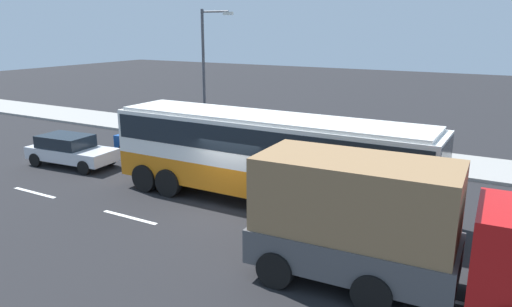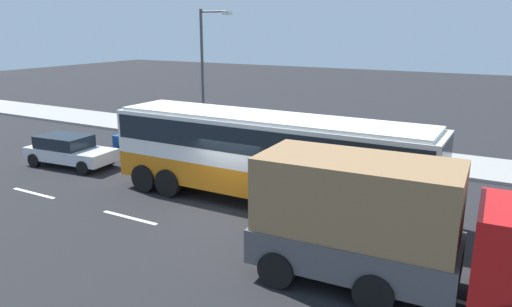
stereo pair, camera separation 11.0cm
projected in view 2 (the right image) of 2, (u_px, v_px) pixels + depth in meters
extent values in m
plane|color=black|center=(228.00, 211.00, 17.00)|extent=(120.00, 120.00, 0.00)
cube|color=gray|center=(329.00, 149.00, 25.39)|extent=(80.00, 4.00, 0.15)
cube|color=white|center=(34.00, 193.00, 18.85)|extent=(2.40, 0.16, 0.01)
cube|color=white|center=(130.00, 218.00, 16.43)|extent=(2.40, 0.16, 0.01)
cube|color=white|center=(341.00, 271.00, 12.81)|extent=(2.40, 0.16, 0.01)
cube|color=orange|center=(267.00, 177.00, 17.50)|extent=(12.15, 2.52, 0.97)
cube|color=white|center=(267.00, 142.00, 17.16)|extent=(12.15, 2.52, 1.67)
cube|color=black|center=(267.00, 136.00, 17.10)|extent=(11.91, 2.54, 0.92)
cube|color=black|center=(444.00, 162.00, 14.30)|extent=(0.13, 2.26, 1.33)
cube|color=white|center=(267.00, 117.00, 16.93)|extent=(11.66, 2.37, 0.12)
cylinder|color=black|center=(397.00, 200.00, 16.51)|extent=(1.10, 0.31, 1.10)
cylinder|color=black|center=(378.00, 224.00, 14.52)|extent=(1.10, 0.31, 1.10)
cylinder|color=black|center=(204.00, 168.00, 20.34)|extent=(1.10, 0.31, 1.10)
cylinder|color=black|center=(168.00, 183.00, 18.35)|extent=(1.10, 0.31, 1.10)
cylinder|color=black|center=(181.00, 164.00, 20.91)|extent=(1.10, 0.31, 1.10)
cylinder|color=black|center=(144.00, 178.00, 18.92)|extent=(1.10, 0.31, 1.10)
cube|color=#4C4C4F|center=(354.00, 248.00, 12.12)|extent=(5.16, 2.65, 0.90)
cube|color=olive|center=(357.00, 196.00, 11.76)|extent=(4.95, 2.54, 1.89)
cylinder|color=black|center=(512.00, 276.00, 11.65)|extent=(0.97, 0.32, 0.96)
cylinder|color=black|center=(394.00, 252.00, 12.89)|extent=(0.97, 0.32, 0.96)
cylinder|color=black|center=(374.00, 293.00, 10.88)|extent=(0.97, 0.32, 0.96)
cylinder|color=black|center=(309.00, 235.00, 13.95)|extent=(0.97, 0.32, 0.96)
cylinder|color=black|center=(277.00, 269.00, 11.95)|extent=(0.97, 0.32, 0.96)
cube|color=#194799|center=(156.00, 142.00, 24.30)|extent=(4.17, 2.19, 0.69)
cube|color=black|center=(151.00, 130.00, 24.24)|extent=(2.35, 1.90, 0.59)
cylinder|color=black|center=(189.00, 148.00, 24.62)|extent=(0.65, 0.25, 0.64)
cylinder|color=black|center=(169.00, 156.00, 23.04)|extent=(0.65, 0.25, 0.64)
cylinder|color=black|center=(146.00, 143.00, 25.73)|extent=(0.65, 0.25, 0.64)
cylinder|color=black|center=(124.00, 150.00, 24.15)|extent=(0.65, 0.25, 0.64)
cube|color=silver|center=(71.00, 154.00, 22.37)|extent=(4.43, 2.10, 0.56)
cube|color=black|center=(64.00, 141.00, 22.37)|extent=(2.49, 1.80, 0.56)
cylinder|color=black|center=(109.00, 159.00, 22.57)|extent=(0.65, 0.25, 0.64)
cylinder|color=black|center=(83.00, 168.00, 21.11)|extent=(0.65, 0.25, 0.64)
cylinder|color=black|center=(62.00, 152.00, 23.78)|extent=(0.65, 0.25, 0.64)
cylinder|color=black|center=(34.00, 160.00, 22.32)|extent=(0.65, 0.25, 0.64)
cylinder|color=black|center=(439.00, 161.00, 21.39)|extent=(0.14, 0.14, 0.78)
cylinder|color=black|center=(439.00, 160.00, 21.54)|extent=(0.14, 0.14, 0.78)
cylinder|color=beige|center=(441.00, 146.00, 21.29)|extent=(0.32, 0.32, 0.59)
sphere|color=brown|center=(441.00, 137.00, 21.19)|extent=(0.21, 0.21, 0.21)
cylinder|color=#47474C|center=(203.00, 76.00, 26.37)|extent=(0.16, 0.16, 7.13)
cylinder|color=#47474C|center=(214.00, 12.00, 25.10)|extent=(1.66, 0.10, 0.10)
cube|color=silver|center=(227.00, 13.00, 24.73)|extent=(0.50, 0.24, 0.16)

